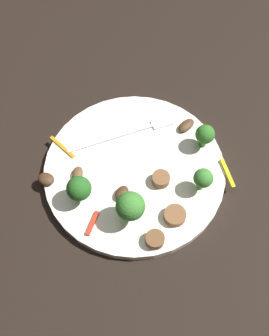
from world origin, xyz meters
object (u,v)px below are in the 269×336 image
object	(u,v)px
fork	(129,133)
sausage_slice_0	(155,239)
broccoli_floret_3	(79,189)
sausage_slice_1	(175,216)
pepper_strip_0	(93,223)
pepper_strip_1	(227,173)
broccoli_floret_0	(130,206)
broccoli_floret_1	(205,135)
mushroom_1	(122,193)
broccoli_floret_2	(203,179)
mushroom_0	(78,174)
sausage_slice_2	(161,179)
pepper_strip_2	(62,147)
plate	(134,170)
mushroom_3	(46,179)
mushroom_2	(186,125)

from	to	relation	value
fork	sausage_slice_0	xyz separation A→B (m)	(-0.10, -0.16, 0.01)
broccoli_floret_3	sausage_slice_1	bearing A→B (deg)	-57.28
pepper_strip_0	pepper_strip_1	bearing A→B (deg)	-23.13
broccoli_floret_0	pepper_strip_1	size ratio (longest dim) A/B	1.20
broccoli_floret_1	mushroom_1	world-z (taller)	broccoli_floret_1
broccoli_floret_2	mushroom_0	size ratio (longest dim) A/B	1.87
sausage_slice_2	pepper_strip_0	distance (m)	0.12
fork	broccoli_floret_1	world-z (taller)	broccoli_floret_1
pepper_strip_2	plate	bearing A→B (deg)	-62.90
fork	broccoli_floret_1	bearing A→B (deg)	-30.81
fork	broccoli_floret_3	xyz separation A→B (m)	(-0.13, -0.03, 0.03)
mushroom_1	mushroom_3	world-z (taller)	same
pepper_strip_2	broccoli_floret_2	bearing A→B (deg)	-63.26
sausage_slice_2	broccoli_floret_0	bearing A→B (deg)	-172.91
mushroom_0	pepper_strip_0	size ratio (longest dim) A/B	0.65
broccoli_floret_0	pepper_strip_0	distance (m)	0.07
broccoli_floret_1	mushroom_0	world-z (taller)	broccoli_floret_1
plate	broccoli_floret_2	size ratio (longest dim) A/B	6.13
sausage_slice_0	sausage_slice_2	xyz separation A→B (m)	(0.07, 0.06, 0.00)
plate	pepper_strip_2	size ratio (longest dim) A/B	5.15
fork	pepper_strip_2	size ratio (longest dim) A/B	3.07
broccoli_floret_0	broccoli_floret_3	size ratio (longest dim) A/B	1.18
broccoli_floret_0	mushroom_3	world-z (taller)	broccoli_floret_0
pepper_strip_0	fork	bearing A→B (deg)	26.89
pepper_strip_0	pepper_strip_2	distance (m)	0.14
fork	sausage_slice_2	xyz separation A→B (m)	(-0.03, -0.10, 0.01)
fork	sausage_slice_2	distance (m)	0.10
fork	mushroom_1	distance (m)	0.11
mushroom_2	mushroom_3	world-z (taller)	same
fork	sausage_slice_1	distance (m)	0.16
broccoli_floret_2	sausage_slice_1	world-z (taller)	broccoli_floret_2
sausage_slice_0	mushroom_2	xyz separation A→B (m)	(0.18, 0.10, -0.00)
plate	broccoli_floret_3	distance (m)	0.10
broccoli_floret_3	sausage_slice_2	world-z (taller)	broccoli_floret_3
fork	pepper_strip_1	world-z (taller)	same
sausage_slice_1	pepper_strip_0	world-z (taller)	sausage_slice_1
broccoli_floret_1	pepper_strip_0	size ratio (longest dim) A/B	1.20
broccoli_floret_0	pepper_strip_2	xyz separation A→B (m)	(0.01, 0.16, -0.04)
broccoli_floret_1	pepper_strip_2	xyz separation A→B (m)	(-0.16, 0.15, -0.03)
broccoli_floret_2	mushroom_3	bearing A→B (deg)	132.29
sausage_slice_2	broccoli_floret_2	bearing A→B (deg)	-55.10
broccoli_floret_2	broccoli_floret_0	bearing A→B (deg)	159.41
broccoli_floret_3	sausage_slice_0	world-z (taller)	broccoli_floret_3
fork	mushroom_3	bearing A→B (deg)	-165.41
sausage_slice_2	pepper_strip_2	bearing A→B (deg)	113.79
broccoli_floret_1	pepper_strip_2	world-z (taller)	broccoli_floret_1
broccoli_floret_0	pepper_strip_0	world-z (taller)	broccoli_floret_0
broccoli_floret_1	broccoli_floret_3	size ratio (longest dim) A/B	0.89
mushroom_2	broccoli_floret_1	bearing A→B (deg)	-99.79
pepper_strip_0	pepper_strip_1	world-z (taller)	same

